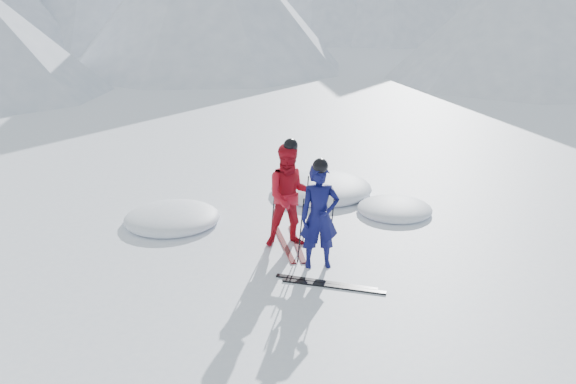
{
  "coord_description": "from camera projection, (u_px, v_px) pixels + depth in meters",
  "views": [
    {
      "loc": [
        -2.85,
        -9.77,
        4.65
      ],
      "look_at": [
        -1.85,
        0.5,
        1.1
      ],
      "focal_mm": 38.0,
      "sensor_mm": 36.0,
      "label": 1
    }
  ],
  "objects": [
    {
      "name": "ski_worn_right",
      "position": [
        297.0,
        244.0,
        11.42
      ],
      "size": [
        0.15,
        1.7,
        0.03
      ],
      "primitive_type": "cube",
      "rotation": [
        0.0,
        0.0,
        0.03
      ],
      "color": "black",
      "rests_on": "ground"
    },
    {
      "name": "pole_blue_left",
      "position": [
        301.0,
        231.0,
        10.49
      ],
      "size": [
        0.12,
        0.09,
        1.22
      ],
      "primitive_type": "cylinder",
      "rotation": [
        0.05,
        0.08,
        0.0
      ],
      "color": "black",
      "rests_on": "ground"
    },
    {
      "name": "skier_red",
      "position": [
        291.0,
        196.0,
        11.1
      ],
      "size": [
        0.99,
        0.8,
        1.94
      ],
      "primitive_type": "imported",
      "rotation": [
        0.0,
        0.0,
        0.07
      ],
      "color": "#B10E1C",
      "rests_on": "ground"
    },
    {
      "name": "ski_loose_a",
      "position": [
        326.0,
        282.0,
        9.95
      ],
      "size": [
        1.6,
        0.75,
        0.03
      ],
      "primitive_type": "cube",
      "rotation": [
        0.0,
        0.0,
        1.17
      ],
      "color": "black",
      "rests_on": "ground"
    },
    {
      "name": "pole_blue_right",
      "position": [
        331.0,
        227.0,
        10.63
      ],
      "size": [
        0.12,
        0.07,
        1.22
      ],
      "primitive_type": "cylinder",
      "rotation": [
        -0.04,
        0.08,
        0.0
      ],
      "color": "black",
      "rests_on": "ground"
    },
    {
      "name": "snow_lumps",
      "position": [
        291.0,
        204.0,
        13.51
      ],
      "size": [
        6.46,
        3.69,
        0.52
      ],
      "color": "white",
      "rests_on": "ground"
    },
    {
      "name": "pole_red_left",
      "position": [
        273.0,
        208.0,
        11.42
      ],
      "size": [
        0.13,
        0.1,
        1.29
      ],
      "primitive_type": "cylinder",
      "rotation": [
        0.06,
        0.08,
        0.0
      ],
      "color": "black",
      "rests_on": "ground"
    },
    {
      "name": "ski_loose_b",
      "position": [
        334.0,
        286.0,
        9.82
      ],
      "size": [
        1.62,
        0.7,
        0.03
      ],
      "primitive_type": "cube",
      "rotation": [
        0.0,
        0.0,
        1.2
      ],
      "color": "black",
      "rests_on": "ground"
    },
    {
      "name": "ground",
      "position": [
        393.0,
        255.0,
        10.97
      ],
      "size": [
        160.0,
        160.0,
        0.0
      ],
      "primitive_type": "plane",
      "color": "white",
      "rests_on": "ground"
    },
    {
      "name": "ski_worn_left",
      "position": [
        284.0,
        244.0,
        11.4
      ],
      "size": [
        0.27,
        1.7,
        0.03
      ],
      "primitive_type": "cube",
      "rotation": [
        0.0,
        0.0,
        0.1
      ],
      "color": "black",
      "rests_on": "ground"
    },
    {
      "name": "pole_red_right",
      "position": [
        306.0,
        209.0,
        11.38
      ],
      "size": [
        0.13,
        0.09,
        1.29
      ],
      "primitive_type": "cylinder",
      "rotation": [
        -0.05,
        0.08,
        0.0
      ],
      "color": "black",
      "rests_on": "ground"
    },
    {
      "name": "skier_blue",
      "position": [
        319.0,
        217.0,
        10.27
      ],
      "size": [
        0.67,
        0.45,
        1.83
      ],
      "primitive_type": "imported",
      "rotation": [
        0.0,
        0.0,
        0.02
      ],
      "color": "#0B0E47",
      "rests_on": "ground"
    }
  ]
}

